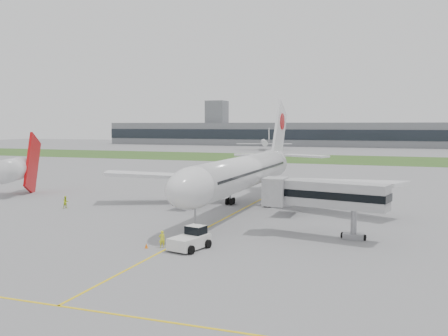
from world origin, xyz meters
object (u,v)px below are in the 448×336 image
(neighbor_aircraft, at_px, (15,169))
(airliner, at_px, (245,172))
(jet_bridge, at_px, (320,194))
(ground_crew_near, at_px, (162,239))
(pushback_tug, at_px, (191,239))

(neighbor_aircraft, bearing_deg, airliner, -20.79)
(airliner, xyz_separation_m, jet_bridge, (14.12, -16.20, -0.76))
(ground_crew_near, height_order, neighbor_aircraft, neighbor_aircraft)
(pushback_tug, bearing_deg, jet_bridge, 54.17)
(airliner, xyz_separation_m, ground_crew_near, (-0.73, -27.07, -4.75))
(pushback_tug, relative_size, jet_bridge, 0.34)
(pushback_tug, xyz_separation_m, neighbor_aircraft, (-46.06, 25.36, 3.76))
(airliner, bearing_deg, neighbor_aircraft, -178.48)
(airliner, bearing_deg, jet_bridge, -48.92)
(airliner, height_order, pushback_tug, airliner)
(jet_bridge, bearing_deg, neighbor_aircraft, 177.39)
(ground_crew_near, distance_m, neighbor_aircraft, 50.33)
(jet_bridge, distance_m, ground_crew_near, 18.83)
(airliner, distance_m, jet_bridge, 21.50)
(pushback_tug, bearing_deg, neighbor_aircraft, 164.07)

